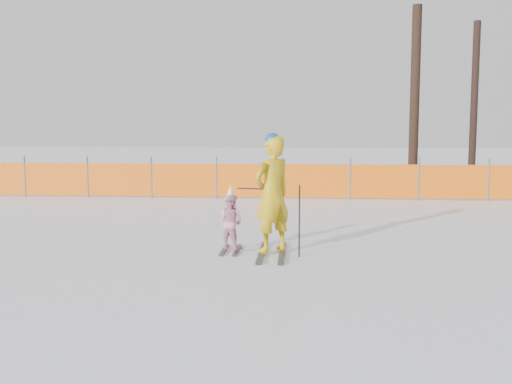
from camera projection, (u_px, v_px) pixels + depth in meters
ground at (254, 256)px, 9.32m from camera, size 120.00×120.00×0.00m
adult at (272, 194)px, 9.39m from camera, size 0.83×1.67×2.01m
child at (231, 221)px, 9.65m from camera, size 0.57×0.88×1.13m
ski_poles at (285, 211)px, 9.28m from camera, size 1.06×0.35×1.17m
safety_fence at (233, 180)px, 17.18m from camera, size 17.16×0.06×1.25m
tree_trunks at (434, 101)px, 19.36m from camera, size 2.22×0.44×6.25m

